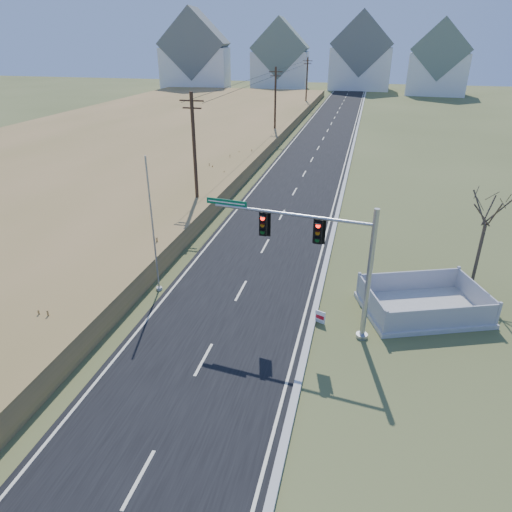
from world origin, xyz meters
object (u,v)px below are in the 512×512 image
at_px(traffic_signal_mast, 328,254).
at_px(fence_enclosure, 423,307).
at_px(open_sign, 320,317).
at_px(bare_tree, 489,207).
at_px(flagpole, 154,241).

relative_size(traffic_signal_mast, fence_enclosure, 1.14).
bearing_deg(open_sign, traffic_signal_mast, -46.44).
xyz_separation_m(traffic_signal_mast, bare_tree, (7.49, 5.87, 0.75)).
height_order(fence_enclosure, open_sign, fence_enclosure).
xyz_separation_m(open_sign, bare_tree, (7.69, 5.39, 4.34)).
bearing_deg(open_sign, fence_enclosure, 46.41).
distance_m(flagpole, bare_tree, 17.21).
height_order(fence_enclosure, bare_tree, bare_tree).
relative_size(fence_enclosure, flagpole, 0.93).
xyz_separation_m(fence_enclosure, open_sign, (-4.88, -2.26, 0.07)).
bearing_deg(fence_enclosure, traffic_signal_mast, -170.74).
bearing_deg(open_sign, flagpole, -165.85).
bearing_deg(bare_tree, open_sign, -144.95).
bearing_deg(flagpole, open_sign, -7.42).
distance_m(traffic_signal_mast, flagpole, 9.29).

